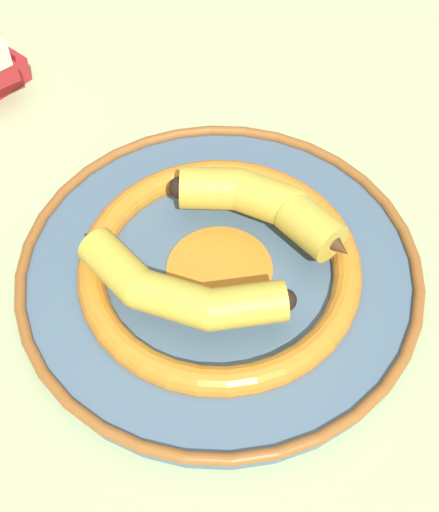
{
  "coord_description": "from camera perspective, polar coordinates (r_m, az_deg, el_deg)",
  "views": [
    {
      "loc": [
        -0.06,
        0.39,
        0.53
      ],
      "look_at": [
        -0.01,
        0.03,
        0.04
      ],
      "focal_mm": 50.0,
      "sensor_mm": 36.0,
      "label": 1
    }
  ],
  "objects": [
    {
      "name": "ground_plane",
      "position": [
        0.67,
        -0.26,
        0.1
      ],
      "size": [
        2.8,
        2.8,
        0.0
      ],
      "primitive_type": "plane",
      "color": "#B2C693"
    },
    {
      "name": "decorative_bowl",
      "position": [
        0.63,
        -0.0,
        -1.21
      ],
      "size": [
        0.36,
        0.36,
        0.04
      ],
      "color": "slate",
      "rests_on": "ground_plane"
    },
    {
      "name": "banana_a",
      "position": [
        0.58,
        -3.66,
        -2.68
      ],
      "size": [
        0.2,
        0.09,
        0.03
      ],
      "rotation": [
        0.0,
        0.0,
        2.94
      ],
      "color": "gold",
      "rests_on": "decorative_bowl"
    },
    {
      "name": "banana_b",
      "position": [
        0.63,
        3.65,
        4.16
      ],
      "size": [
        0.17,
        0.09,
        0.04
      ],
      "rotation": [
        0.0,
        0.0,
        5.99
      ],
      "color": "gold",
      "rests_on": "decorative_bowl"
    }
  ]
}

